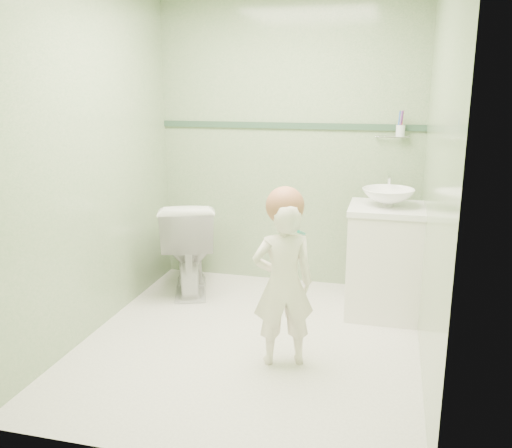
# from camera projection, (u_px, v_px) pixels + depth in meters

# --- Properties ---
(ground) EXTENTS (2.50, 2.50, 0.00)m
(ground) POSITION_uv_depth(u_px,v_px,m) (251.00, 341.00, 3.68)
(ground) COLOR beige
(ground) RESTS_ON ground
(room_shell) EXTENTS (2.50, 2.54, 2.40)m
(room_shell) POSITION_uv_depth(u_px,v_px,m) (250.00, 164.00, 3.38)
(room_shell) COLOR #83A676
(room_shell) RESTS_ON ground
(trim_stripe) EXTENTS (2.20, 0.02, 0.05)m
(trim_stripe) POSITION_uv_depth(u_px,v_px,m) (288.00, 126.00, 4.51)
(trim_stripe) COLOR #304F3B
(trim_stripe) RESTS_ON room_shell
(vanity) EXTENTS (0.52, 0.50, 0.80)m
(vanity) POSITION_uv_depth(u_px,v_px,m) (384.00, 263.00, 4.04)
(vanity) COLOR white
(vanity) RESTS_ON ground
(counter) EXTENTS (0.54, 0.52, 0.04)m
(counter) POSITION_uv_depth(u_px,v_px,m) (387.00, 209.00, 3.94)
(counter) COLOR white
(counter) RESTS_ON vanity
(basin) EXTENTS (0.37, 0.37, 0.13)m
(basin) POSITION_uv_depth(u_px,v_px,m) (388.00, 197.00, 3.91)
(basin) COLOR white
(basin) RESTS_ON counter
(faucet) EXTENTS (0.03, 0.13, 0.18)m
(faucet) POSITION_uv_depth(u_px,v_px,m) (389.00, 182.00, 4.07)
(faucet) COLOR silver
(faucet) RESTS_ON counter
(cup_holder) EXTENTS (0.26, 0.07, 0.21)m
(cup_holder) POSITION_uv_depth(u_px,v_px,m) (400.00, 130.00, 4.25)
(cup_holder) COLOR silver
(cup_holder) RESTS_ON room_shell
(toilet) EXTENTS (0.67, 0.86, 0.78)m
(toilet) POSITION_uv_depth(u_px,v_px,m) (189.00, 246.00, 4.51)
(toilet) COLOR white
(toilet) RESTS_ON ground
(toddler) EXTENTS (0.44, 0.36, 1.03)m
(toddler) POSITION_uv_depth(u_px,v_px,m) (283.00, 284.00, 3.28)
(toddler) COLOR white
(toddler) RESTS_ON ground
(hair_cap) EXTENTS (0.23, 0.23, 0.23)m
(hair_cap) POSITION_uv_depth(u_px,v_px,m) (285.00, 206.00, 3.19)
(hair_cap) COLOR #9F6242
(hair_cap) RESTS_ON toddler
(teal_toothbrush) EXTENTS (0.10, 0.14, 0.08)m
(teal_toothbrush) POSITION_uv_depth(u_px,v_px,m) (300.00, 232.00, 3.08)
(teal_toothbrush) COLOR #199177
(teal_toothbrush) RESTS_ON toddler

